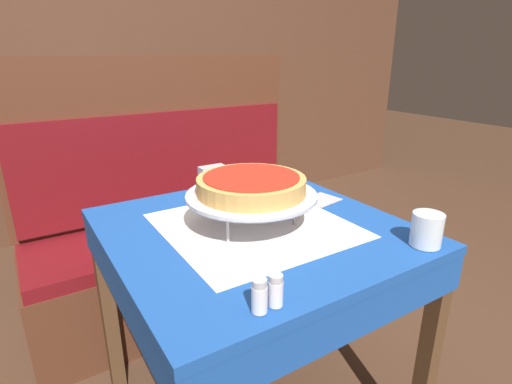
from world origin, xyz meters
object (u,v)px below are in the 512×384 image
dining_table_rear (109,157)px  water_glass_near (427,229)px  pizza_pan_stand (251,196)px  salt_shaker (259,296)px  napkin_holder (213,177)px  condiment_caddy (115,133)px  booth_bench (179,242)px  pizza_server (311,203)px  dining_table_front (255,252)px  deep_dish_pizza (251,184)px  pepper_shaker (276,291)px

dining_table_rear → water_glass_near: bearing=-78.0°
pizza_pan_stand → salt_shaker: 0.43m
napkin_holder → condiment_caddy: 1.13m
booth_bench → pizza_server: (0.21, -0.76, 0.41)m
pizza_pan_stand → napkin_holder: 0.38m
dining_table_front → pizza_server: bearing=10.3°
dining_table_rear → deep_dish_pizza: size_ratio=2.39×
pizza_pan_stand → pepper_shaker: size_ratio=5.44×
water_glass_near → salt_shaker: (-0.55, -0.01, -0.01)m
pizza_pan_stand → pizza_server: size_ratio=1.41×
deep_dish_pizza → salt_shaker: size_ratio=4.30×
booth_bench → pizza_server: booth_bench is taller
pepper_shaker → deep_dish_pizza: bearing=65.8°
dining_table_rear → pepper_shaker: bearing=-92.9°
pizza_server → condiment_caddy: size_ratio=1.77×
dining_table_rear → booth_bench: bearing=-80.2°
dining_table_front → condiment_caddy: (-0.05, 1.50, 0.14)m
pepper_shaker → condiment_caddy: condiment_caddy is taller
pizza_pan_stand → booth_bench: bearing=85.8°
napkin_holder → salt_shaker: bearing=-109.6°
dining_table_rear → condiment_caddy: condiment_caddy is taller
dining_table_front → booth_bench: (0.05, 0.81, -0.32)m
dining_table_front → booth_bench: booth_bench is taller
booth_bench → pizza_pan_stand: (-0.06, -0.80, 0.51)m
dining_table_front → pizza_server: 0.28m
booth_bench → pizza_pan_stand: size_ratio=3.66×
salt_shaker → napkin_holder: size_ratio=0.75×
dining_table_front → booth_bench: bearing=86.6°
booth_bench → salt_shaker: 1.29m
pizza_server → salt_shaker: size_ratio=3.69×
dining_table_rear → pizza_pan_stand: size_ratio=1.97×
deep_dish_pizza → water_glass_near: 0.50m
booth_bench → salt_shaker: bearing=-102.8°
booth_bench → pizza_pan_stand: 0.95m
deep_dish_pizza → pizza_server: size_ratio=1.17×
pizza_pan_stand → deep_dish_pizza: (-0.00, 0.00, 0.04)m
pepper_shaker → condiment_caddy: bearing=86.0°
dining_table_front → booth_bench: 0.87m
booth_bench → water_glass_near: booth_bench is taller
salt_shaker → pizza_server: bearing=41.1°
napkin_holder → dining_table_front: bearing=-97.1°
dining_table_rear → water_glass_near: water_glass_near is taller
booth_bench → pizza_pan_stand: bearing=-94.2°
deep_dish_pizza → salt_shaker: deep_dish_pizza is taller
deep_dish_pizza → pepper_shaker: size_ratio=4.49×
pizza_pan_stand → salt_shaker: (-0.21, -0.38, -0.06)m
pizza_server → condiment_caddy: (-0.31, 1.46, 0.04)m
deep_dish_pizza → water_glass_near: (0.34, -0.37, -0.09)m
salt_shaker → condiment_caddy: (0.17, 1.88, 0.01)m
water_glass_near → condiment_caddy: (-0.37, 1.87, 0.00)m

